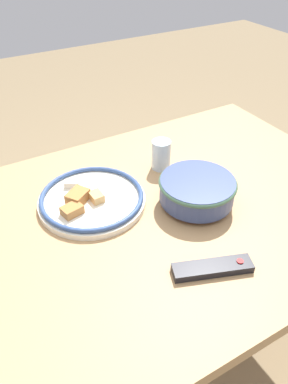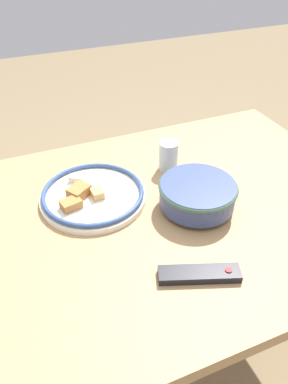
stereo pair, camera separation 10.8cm
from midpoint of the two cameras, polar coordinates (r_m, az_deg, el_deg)
name	(u,v)px [view 2 (the right image)]	position (r m, az deg, el deg)	size (l,w,h in m)	color
ground_plane	(167,343)	(1.68, 5.56, -22.09)	(8.00, 8.00, 0.00)	#7F6B4C
dining_table	(176,228)	(1.17, 7.49, -5.58)	(1.20, 0.91, 0.75)	tan
noodle_bowl	(197,194)	(1.08, 10.99, -0.39)	(0.22, 0.22, 0.08)	#384775
food_plate	(92,195)	(1.11, -5.17, -0.56)	(0.31, 0.31, 0.05)	silver
tv_remote	(199,274)	(0.92, 11.87, -12.30)	(0.20, 0.11, 0.02)	black
drinking_glass	(168,156)	(1.23, 6.26, 5.37)	(0.06, 0.06, 0.10)	silver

